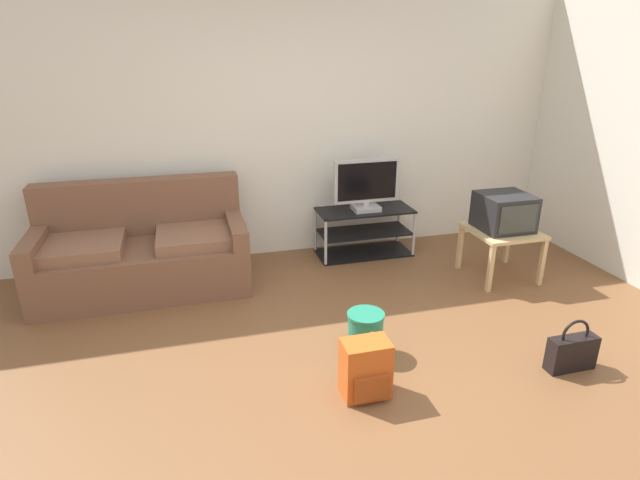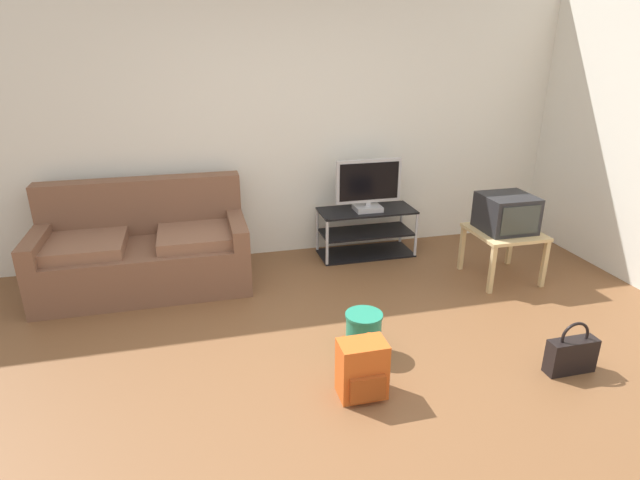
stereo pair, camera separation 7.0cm
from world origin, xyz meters
name	(u,v)px [view 2 (the right image)]	position (x,y,z in m)	size (l,w,h in m)	color
ground_plane	(343,390)	(0.00, 0.00, -0.01)	(9.00, 9.80, 0.02)	brown
wall_back	(274,122)	(0.00, 2.45, 1.35)	(9.00, 0.10, 2.70)	silver
couch	(144,251)	(-1.30, 1.91, 0.34)	(1.80, 0.86, 0.93)	brown
tv_stand	(366,232)	(0.87, 2.11, 0.24)	(0.97, 0.43, 0.49)	black
flat_tv	(368,186)	(0.87, 2.08, 0.74)	(0.67, 0.22, 0.52)	#B2B2B7
side_table	(504,237)	(1.91, 1.25, 0.41)	(0.59, 0.59, 0.47)	tan
crt_tv	(506,213)	(1.91, 1.27, 0.64)	(0.45, 0.44, 0.33)	#232326
backpack	(362,369)	(0.10, -0.07, 0.18)	(0.30, 0.27, 0.38)	#CC561E
handbag	(571,354)	(1.54, -0.19, 0.14)	(0.34, 0.11, 0.38)	black
cleaning_bucket	(363,332)	(0.26, 0.38, 0.16)	(0.27, 0.27, 0.31)	#238466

